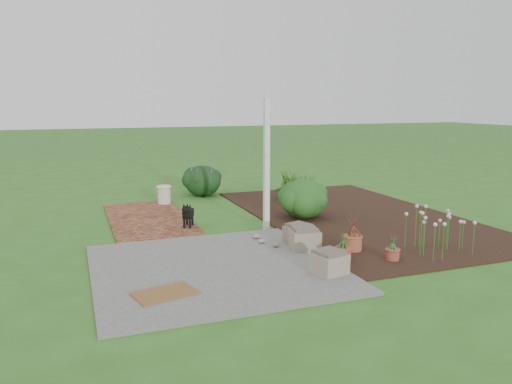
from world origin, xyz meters
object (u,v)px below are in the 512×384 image
object	(u,v)px
cream_ceramic_urn	(164,195)
evergreen_shrub	(304,198)
stone_trough_near	(329,263)
black_dog	(188,213)

from	to	relation	value
cream_ceramic_urn	evergreen_shrub	size ratio (longest dim) A/B	0.42
stone_trough_near	evergreen_shrub	bearing A→B (deg)	70.00
evergreen_shrub	cream_ceramic_urn	bearing A→B (deg)	136.12
cream_ceramic_urn	evergreen_shrub	distance (m)	3.50
cream_ceramic_urn	black_dog	bearing A→B (deg)	-89.45
black_dog	evergreen_shrub	world-z (taller)	evergreen_shrub
cream_ceramic_urn	evergreen_shrub	bearing A→B (deg)	-43.88
stone_trough_near	cream_ceramic_urn	xyz separation A→B (m)	(-1.31, 5.74, 0.06)
stone_trough_near	evergreen_shrub	xyz separation A→B (m)	(1.21, 3.32, 0.27)
stone_trough_near	cream_ceramic_urn	distance (m)	5.89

